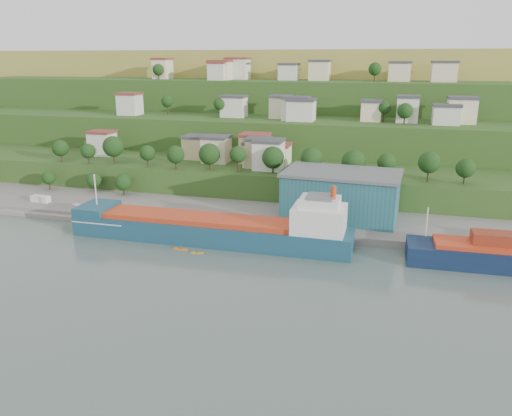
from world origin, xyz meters
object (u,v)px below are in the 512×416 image
(warehouse, at_px, (341,194))
(caravan, at_px, (41,200))
(cargo_ship_near, at_px, (218,231))
(kayak_orange, at_px, (180,249))

(warehouse, xyz_separation_m, caravan, (-89.96, -9.11, -5.88))
(cargo_ship_near, height_order, warehouse, cargo_ship_near)
(cargo_ship_near, xyz_separation_m, caravan, (-62.16, 13.32, -0.36))
(cargo_ship_near, xyz_separation_m, warehouse, (27.81, 22.43, 5.52))
(cargo_ship_near, distance_m, warehouse, 36.15)
(cargo_ship_near, bearing_deg, warehouse, 38.68)
(warehouse, height_order, kayak_orange, warehouse)
(kayak_orange, bearing_deg, warehouse, 48.05)
(warehouse, bearing_deg, cargo_ship_near, -137.02)
(warehouse, bearing_deg, kayak_orange, -135.13)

